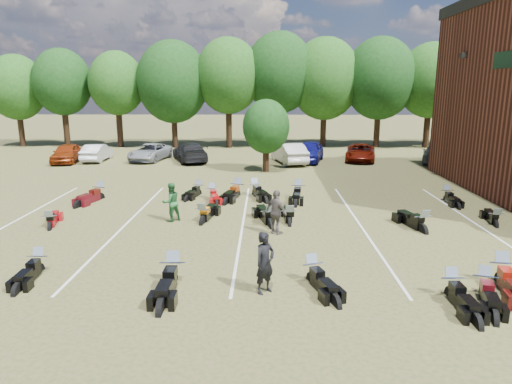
{
  "coord_description": "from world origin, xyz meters",
  "views": [
    {
      "loc": [
        -2.05,
        -15.62,
        5.76
      ],
      "look_at": [
        -2.45,
        4.0,
        1.2
      ],
      "focal_mm": 32.0,
      "sensor_mm": 36.0,
      "label": 1
    }
  ],
  "objects_px": {
    "car_4": "(309,152)",
    "motorcycle_0": "(39,273)",
    "motorcycle_3": "(312,282)",
    "person_grey": "(276,212)",
    "motorcycle_7": "(50,229)",
    "person_black": "(265,263)",
    "motorcycle_14": "(100,199)",
    "car_0": "(67,153)",
    "person_green": "(171,202)"
  },
  "relations": [
    {
      "from": "car_4",
      "to": "motorcycle_0",
      "type": "xyz_separation_m",
      "value": [
        -10.58,
        -22.07,
        -0.79
      ]
    },
    {
      "from": "motorcycle_3",
      "to": "person_grey",
      "type": "bearing_deg",
      "value": 84.12
    },
    {
      "from": "person_grey",
      "to": "motorcycle_7",
      "type": "xyz_separation_m",
      "value": [
        -9.35,
        0.48,
        -0.9
      ]
    },
    {
      "from": "motorcycle_3",
      "to": "motorcycle_0",
      "type": "bearing_deg",
      "value": 158.45
    },
    {
      "from": "person_black",
      "to": "person_grey",
      "type": "height_order",
      "value": "person_grey"
    },
    {
      "from": "motorcycle_7",
      "to": "motorcycle_14",
      "type": "bearing_deg",
      "value": -107.92
    },
    {
      "from": "car_0",
      "to": "motorcycle_0",
      "type": "xyz_separation_m",
      "value": [
        8.18,
        -21.32,
        -0.73
      ]
    },
    {
      "from": "motorcycle_3",
      "to": "motorcycle_7",
      "type": "xyz_separation_m",
      "value": [
        -10.33,
        5.06,
        0.0
      ]
    },
    {
      "from": "motorcycle_3",
      "to": "motorcycle_14",
      "type": "height_order",
      "value": "motorcycle_14"
    },
    {
      "from": "car_0",
      "to": "motorcycle_7",
      "type": "relative_size",
      "value": 2.11
    },
    {
      "from": "motorcycle_3",
      "to": "motorcycle_14",
      "type": "xyz_separation_m",
      "value": [
        -10.07,
        10.14,
        0.0
      ]
    },
    {
      "from": "car_0",
      "to": "motorcycle_0",
      "type": "bearing_deg",
      "value": -76.63
    },
    {
      "from": "person_black",
      "to": "motorcycle_7",
      "type": "height_order",
      "value": "person_black"
    },
    {
      "from": "motorcycle_3",
      "to": "motorcycle_14",
      "type": "relative_size",
      "value": 0.91
    },
    {
      "from": "car_0",
      "to": "car_4",
      "type": "xyz_separation_m",
      "value": [
        18.76,
        0.75,
        0.07
      ]
    },
    {
      "from": "car_0",
      "to": "person_green",
      "type": "xyz_separation_m",
      "value": [
        11.25,
        -15.55,
        0.13
      ]
    },
    {
      "from": "motorcycle_3",
      "to": "motorcycle_14",
      "type": "bearing_deg",
      "value": 116.87
    },
    {
      "from": "motorcycle_0",
      "to": "motorcycle_3",
      "type": "relative_size",
      "value": 0.95
    },
    {
      "from": "person_grey",
      "to": "motorcycle_0",
      "type": "bearing_deg",
      "value": 72.86
    },
    {
      "from": "person_green",
      "to": "motorcycle_14",
      "type": "bearing_deg",
      "value": -76.13
    },
    {
      "from": "car_4",
      "to": "motorcycle_0",
      "type": "relative_size",
      "value": 2.28
    },
    {
      "from": "person_black",
      "to": "motorcycle_0",
      "type": "relative_size",
      "value": 0.88
    },
    {
      "from": "person_green",
      "to": "motorcycle_14",
      "type": "relative_size",
      "value": 0.72
    },
    {
      "from": "person_black",
      "to": "car_0",
      "type": "bearing_deg",
      "value": 80.86
    },
    {
      "from": "car_4",
      "to": "motorcycle_3",
      "type": "bearing_deg",
      "value": -80.83
    },
    {
      "from": "car_4",
      "to": "motorcycle_3",
      "type": "height_order",
      "value": "car_4"
    },
    {
      "from": "person_green",
      "to": "motorcycle_0",
      "type": "bearing_deg",
      "value": 25.99
    },
    {
      "from": "person_grey",
      "to": "motorcycle_3",
      "type": "height_order",
      "value": "person_grey"
    },
    {
      "from": "person_green",
      "to": "motorcycle_7",
      "type": "distance_m",
      "value": 5.04
    },
    {
      "from": "motorcycle_14",
      "to": "motorcycle_3",
      "type": "bearing_deg",
      "value": -29.01
    },
    {
      "from": "car_4",
      "to": "person_black",
      "type": "bearing_deg",
      "value": -84.14
    },
    {
      "from": "motorcycle_7",
      "to": "motorcycle_14",
      "type": "height_order",
      "value": "motorcycle_14"
    },
    {
      "from": "car_4",
      "to": "person_green",
      "type": "height_order",
      "value": "person_green"
    },
    {
      "from": "car_0",
      "to": "motorcycle_0",
      "type": "relative_size",
      "value": 2.08
    },
    {
      "from": "person_green",
      "to": "motorcycle_0",
      "type": "xyz_separation_m",
      "value": [
        -3.06,
        -5.77,
        -0.85
      ]
    },
    {
      "from": "motorcycle_0",
      "to": "car_4",
      "type": "bearing_deg",
      "value": 61.07
    },
    {
      "from": "car_4",
      "to": "person_grey",
      "type": "relative_size",
      "value": 2.59
    },
    {
      "from": "person_grey",
      "to": "motorcycle_7",
      "type": "relative_size",
      "value": 0.89
    },
    {
      "from": "person_black",
      "to": "motorcycle_3",
      "type": "bearing_deg",
      "value": -16.48
    },
    {
      "from": "person_grey",
      "to": "motorcycle_7",
      "type": "height_order",
      "value": "person_grey"
    },
    {
      "from": "motorcycle_14",
      "to": "motorcycle_0",
      "type": "bearing_deg",
      "value": -65.0
    },
    {
      "from": "person_black",
      "to": "motorcycle_7",
      "type": "distance_m",
      "value": 10.65
    },
    {
      "from": "person_black",
      "to": "motorcycle_7",
      "type": "xyz_separation_m",
      "value": [
        -8.9,
        5.79,
        -0.9
      ]
    },
    {
      "from": "car_4",
      "to": "person_green",
      "type": "distance_m",
      "value": 17.95
    },
    {
      "from": "motorcycle_7",
      "to": "motorcycle_14",
      "type": "relative_size",
      "value": 0.85
    },
    {
      "from": "motorcycle_7",
      "to": "person_green",
      "type": "bearing_deg",
      "value": 179.48
    },
    {
      "from": "person_grey",
      "to": "motorcycle_14",
      "type": "xyz_separation_m",
      "value": [
        -9.09,
        5.56,
        -0.9
      ]
    },
    {
      "from": "person_green",
      "to": "motorcycle_3",
      "type": "height_order",
      "value": "person_green"
    },
    {
      "from": "motorcycle_0",
      "to": "car_0",
      "type": "bearing_deg",
      "value": 107.68
    },
    {
      "from": "motorcycle_14",
      "to": "person_black",
      "type": "bearing_deg",
      "value": -35.31
    }
  ]
}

